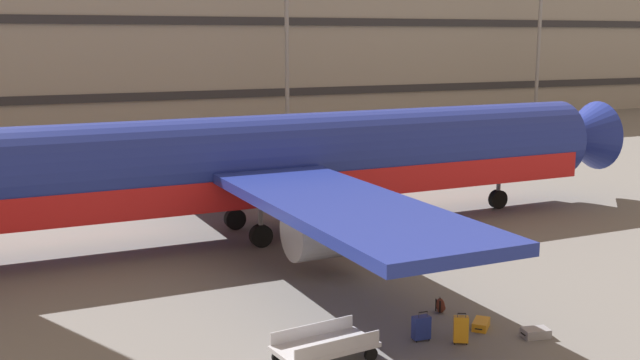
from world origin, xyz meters
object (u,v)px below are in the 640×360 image
object	(u,v)px
suitcase_navy	(481,324)
suitcase_small	(461,329)
suitcase_laid_flat	(536,333)
airliner	(265,164)
backpack_black	(441,306)
baggage_cart	(325,346)
suitcase_red	(421,327)

from	to	relation	value
suitcase_navy	suitcase_small	bearing A→B (deg)	-150.17
suitcase_laid_flat	suitcase_small	size ratio (longest dim) A/B	0.92
airliner	suitcase_navy	world-z (taller)	airliner
suitcase_small	suitcase_navy	bearing A→B (deg)	29.83
airliner	suitcase_laid_flat	xyz separation A→B (m)	(2.86, -13.41, -2.91)
suitcase_navy	backpack_black	xyz separation A→B (m)	(-0.34, 1.55, 0.10)
suitcase_small	baggage_cart	xyz separation A→B (m)	(-3.84, 0.45, 0.02)
suitcase_laid_flat	suitcase_red	xyz separation A→B (m)	(-2.98, 1.15, 0.24)
baggage_cart	airliner	bearing A→B (deg)	75.94
suitcase_small	suitcase_navy	world-z (taller)	suitcase_small
suitcase_laid_flat	suitcase_red	distance (m)	3.21
suitcase_navy	baggage_cart	world-z (taller)	baggage_cart
suitcase_red	backpack_black	size ratio (longest dim) A/B	1.70
suitcase_navy	airliner	bearing A→B (deg)	98.77
airliner	suitcase_small	size ratio (longest dim) A/B	40.98
suitcase_red	suitcase_small	world-z (taller)	suitcase_small
airliner	suitcase_small	distance (m)	13.19
airliner	suitcase_navy	size ratio (longest dim) A/B	44.17
suitcase_small	baggage_cart	distance (m)	3.87
suitcase_small	backpack_black	bearing A→B (deg)	69.54
suitcase_red	backpack_black	world-z (taller)	suitcase_red
suitcase_laid_flat	suitcase_small	distance (m)	2.21
airliner	suitcase_laid_flat	bearing A→B (deg)	-77.97
suitcase_laid_flat	backpack_black	bearing A→B (deg)	115.70
airliner	suitcase_navy	xyz separation A→B (m)	(1.89, -12.24, -2.92)
suitcase_small	suitcase_laid_flat	bearing A→B (deg)	-13.24
suitcase_laid_flat	suitcase_navy	world-z (taller)	suitcase_laid_flat
airliner	suitcase_navy	distance (m)	12.73
suitcase_laid_flat	suitcase_small	world-z (taller)	suitcase_small
suitcase_laid_flat	suitcase_small	xyz separation A→B (m)	(-2.14, 0.50, 0.28)
suitcase_red	suitcase_navy	size ratio (longest dim) A/B	1.02
suitcase_small	suitcase_red	bearing A→B (deg)	142.75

